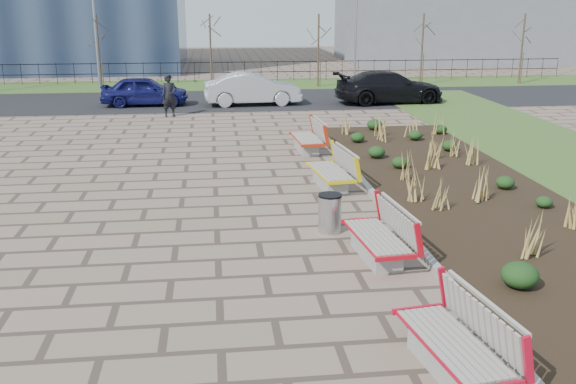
{
  "coord_description": "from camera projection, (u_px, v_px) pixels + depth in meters",
  "views": [
    {
      "loc": [
        -0.01,
        -9.73,
        4.74
      ],
      "look_at": [
        1.5,
        3.0,
        0.9
      ],
      "focal_mm": 40.0,
      "sensor_mm": 36.0,
      "label": 1
    }
  ],
  "objects": [
    {
      "name": "litter_bin",
      "position": [
        330.0,
        214.0,
        13.56
      ],
      "size": [
        0.49,
        0.49,
        0.81
      ],
      "primitive_type": "cylinder",
      "color": "#B2B2B7",
      "rests_on": "ground"
    },
    {
      "name": "car_blue",
      "position": [
        145.0,
        91.0,
        29.83
      ],
      "size": [
        3.99,
        1.65,
        1.35
      ],
      "primitive_type": "imported",
      "rotation": [
        0.0,
        0.0,
        1.58
      ],
      "color": "#12134F",
      "rests_on": "road"
    },
    {
      "name": "bench_c",
      "position": [
        330.0,
        169.0,
        16.78
      ],
      "size": [
        1.13,
        2.19,
        1.0
      ],
      "primitive_type": null,
      "rotation": [
        0.0,
        0.0,
        0.11
      ],
      "color": "yellow",
      "rests_on": "ground"
    },
    {
      "name": "tree_c",
      "position": [
        211.0,
        52.0,
        35.24
      ],
      "size": [
        1.4,
        1.4,
        4.0
      ],
      "primitive_type": null,
      "color": "#4C3D2D",
      "rests_on": "grass_verge_far"
    },
    {
      "name": "lamp_east",
      "position": [
        356.0,
        33.0,
        35.38
      ],
      "size": [
        0.24,
        0.6,
        6.0
      ],
      "primitive_type": null,
      "color": "gray",
      "rests_on": "grass_verge_far"
    },
    {
      "name": "bench_a",
      "position": [
        452.0,
        338.0,
        8.37
      ],
      "size": [
        1.18,
        2.2,
        1.0
      ],
      "primitive_type": null,
      "rotation": [
        0.0,
        0.0,
        0.14
      ],
      "color": "red",
      "rests_on": "ground"
    },
    {
      "name": "pedestrian",
      "position": [
        169.0,
        96.0,
        27.01
      ],
      "size": [
        0.72,
        0.54,
        1.79
      ],
      "primitive_type": "imported",
      "rotation": [
        0.0,
        0.0,
        0.18
      ],
      "color": "black",
      "rests_on": "ground"
    },
    {
      "name": "ground",
      "position": [
        219.0,
        299.0,
        10.61
      ],
      "size": [
        120.0,
        120.0,
        0.0
      ],
      "primitive_type": "plane",
      "color": "#786153",
      "rests_on": "ground"
    },
    {
      "name": "planting_bed",
      "position": [
        467.0,
        195.0,
        16.06
      ],
      "size": [
        4.5,
        18.0,
        0.1
      ],
      "primitive_type": "cube",
      "color": "black",
      "rests_on": "ground"
    },
    {
      "name": "grass_verge_far",
      "position": [
        212.0,
        85.0,
        37.25
      ],
      "size": [
        80.0,
        5.0,
        0.04
      ],
      "primitive_type": "cube",
      "color": "#33511E",
      "rests_on": "ground"
    },
    {
      "name": "tree_b",
      "position": [
        99.0,
        53.0,
        34.56
      ],
      "size": [
        1.4,
        1.4,
        4.0
      ],
      "primitive_type": null,
      "color": "#4C3D2D",
      "rests_on": "grass_verge_far"
    },
    {
      "name": "car_silver",
      "position": [
        253.0,
        89.0,
        30.02
      ],
      "size": [
        4.56,
        1.8,
        1.48
      ],
      "primitive_type": "imported",
      "rotation": [
        0.0,
        0.0,
        1.62
      ],
      "color": "#A0A1A7",
      "rests_on": "road"
    },
    {
      "name": "car_black",
      "position": [
        389.0,
        87.0,
        30.58
      ],
      "size": [
        5.35,
        2.55,
        1.5
      ],
      "primitive_type": "imported",
      "rotation": [
        0.0,
        0.0,
        1.66
      ],
      "color": "black",
      "rests_on": "road"
    },
    {
      "name": "lamp_west",
      "position": [
        96.0,
        34.0,
        33.8
      ],
      "size": [
        0.24,
        0.6,
        6.0
      ],
      "primitive_type": null,
      "color": "gray",
      "rests_on": "grass_verge_far"
    },
    {
      "name": "planting_curb",
      "position": [
        376.0,
        198.0,
        15.79
      ],
      "size": [
        0.16,
        18.0,
        0.15
      ],
      "primitive_type": "cube",
      "color": "gray",
      "rests_on": "ground"
    },
    {
      "name": "railing_fence",
      "position": [
        211.0,
        72.0,
        38.5
      ],
      "size": [
        44.0,
        0.1,
        1.2
      ],
      "primitive_type": null,
      "color": "black",
      "rests_on": "grass_verge_far"
    },
    {
      "name": "tree_e",
      "position": [
        422.0,
        50.0,
        36.59
      ],
      "size": [
        1.4,
        1.4,
        4.0
      ],
      "primitive_type": null,
      "color": "#4C3D2D",
      "rests_on": "grass_verge_far"
    },
    {
      "name": "bench_d",
      "position": [
        307.0,
        136.0,
        20.82
      ],
      "size": [
        1.02,
        2.15,
        1.0
      ],
      "primitive_type": null,
      "rotation": [
        0.0,
        0.0,
        0.06
      ],
      "color": "red",
      "rests_on": "ground"
    },
    {
      "name": "road",
      "position": [
        212.0,
        101.0,
        31.54
      ],
      "size": [
        80.0,
        7.0,
        0.02
      ],
      "primitive_type": "cube",
      "color": "black",
      "rests_on": "ground"
    },
    {
      "name": "tree_d",
      "position": [
        318.0,
        51.0,
        35.92
      ],
      "size": [
        1.4,
        1.4,
        4.0
      ],
      "primitive_type": null,
      "color": "#4C3D2D",
      "rests_on": "grass_verge_far"
    },
    {
      "name": "tree_f",
      "position": [
        522.0,
        49.0,
        37.27
      ],
      "size": [
        1.4,
        1.4,
        4.0
      ],
      "primitive_type": null,
      "color": "#4C3D2D",
      "rests_on": "grass_verge_far"
    },
    {
      "name": "bench_b",
      "position": [
        377.0,
        234.0,
        12.13
      ],
      "size": [
        1.09,
        2.17,
        1.0
      ],
      "primitive_type": null,
      "rotation": [
        0.0,
        0.0,
        0.09
      ],
      "color": "red",
      "rests_on": "ground"
    }
  ]
}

